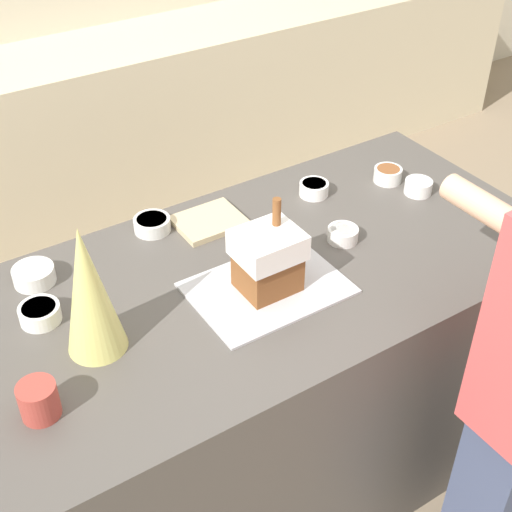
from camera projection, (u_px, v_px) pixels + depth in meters
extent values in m
plane|color=gray|center=(259.00, 468.00, 2.67)|extent=(12.00, 12.00, 0.00)
cube|color=beige|center=(52.00, 145.00, 3.72)|extent=(6.00, 0.60, 0.92)
cube|color=#514C47|center=(260.00, 381.00, 2.38)|extent=(1.88, 0.90, 0.94)
cube|color=silver|center=(267.00, 288.00, 2.03)|extent=(0.43, 0.32, 0.01)
cube|color=brown|center=(268.00, 272.00, 1.99)|extent=(0.16, 0.14, 0.11)
cube|color=white|center=(268.00, 245.00, 1.94)|extent=(0.18, 0.15, 0.07)
cylinder|color=brown|center=(277.00, 212.00, 1.93)|extent=(0.02, 0.02, 0.08)
cone|color=#DBD675|center=(88.00, 291.00, 1.74)|extent=(0.15, 0.15, 0.37)
cylinder|color=white|center=(418.00, 187.00, 2.43)|extent=(0.09, 0.09, 0.05)
cylinder|color=white|center=(419.00, 182.00, 2.42)|extent=(0.08, 0.08, 0.01)
cylinder|color=white|center=(314.00, 189.00, 2.42)|extent=(0.10, 0.10, 0.05)
cylinder|color=orange|center=(314.00, 184.00, 2.41)|extent=(0.08, 0.08, 0.01)
cylinder|color=white|center=(343.00, 234.00, 2.21)|extent=(0.10, 0.10, 0.04)
cylinder|color=orange|center=(343.00, 230.00, 2.20)|extent=(0.08, 0.08, 0.01)
cylinder|color=silver|center=(388.00, 175.00, 2.49)|extent=(0.10, 0.10, 0.05)
cylinder|color=brown|center=(388.00, 170.00, 2.48)|extent=(0.08, 0.08, 0.01)
cylinder|color=silver|center=(152.00, 224.00, 2.25)|extent=(0.12, 0.12, 0.04)
cylinder|color=yellow|center=(152.00, 220.00, 2.24)|extent=(0.10, 0.10, 0.01)
cylinder|color=white|center=(34.00, 275.00, 2.04)|extent=(0.12, 0.12, 0.05)
cylinder|color=white|center=(33.00, 270.00, 2.03)|extent=(0.10, 0.10, 0.01)
cylinder|color=white|center=(40.00, 314.00, 1.91)|extent=(0.11, 0.11, 0.05)
cylinder|color=brown|center=(39.00, 309.00, 1.90)|extent=(0.09, 0.09, 0.01)
cube|color=#CCB78C|center=(209.00, 221.00, 2.29)|extent=(0.21, 0.17, 0.02)
cylinder|color=#B24238|center=(39.00, 400.00, 1.64)|extent=(0.09, 0.09, 0.09)
cube|color=#424C6B|center=(507.00, 492.00, 2.13)|extent=(0.33, 0.18, 0.79)
cylinder|color=#DBAD89|center=(512.00, 224.00, 1.76)|extent=(0.07, 0.43, 0.07)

